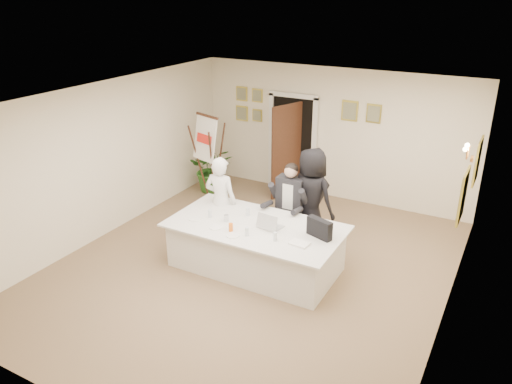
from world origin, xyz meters
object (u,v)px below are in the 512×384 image
object	(u,v)px
conference_table	(256,246)
laptop	(271,219)
laptop_bag	(319,228)
paper_stack	(299,243)
standing_man	(221,201)
steel_jug	(226,218)
potted_palm	(212,169)
seated_man	(289,205)
standing_woman	(311,198)
flip_chart	(210,163)
oj_glass	(231,227)

from	to	relation	value
conference_table	laptop	xyz separation A→B (m)	(0.23, 0.07, 0.52)
laptop_bag	paper_stack	bearing A→B (deg)	-95.78
standing_man	paper_stack	world-z (taller)	standing_man
steel_jug	potted_palm	bearing A→B (deg)	127.66
seated_man	paper_stack	xyz separation A→B (m)	(0.76, -1.25, 0.02)
conference_table	paper_stack	distance (m)	0.99
standing_woman	potted_palm	distance (m)	3.21
seated_man	paper_stack	bearing A→B (deg)	-51.72
flip_chart	laptop_bag	distance (m)	3.75
conference_table	flip_chart	world-z (taller)	flip_chart
conference_table	flip_chart	bearing A→B (deg)	137.82
conference_table	paper_stack	world-z (taller)	paper_stack
seated_man	oj_glass	distance (m)	1.42
standing_man	potted_palm	world-z (taller)	standing_man
laptop_bag	steel_jug	bearing A→B (deg)	-152.74
standing_man	laptop	size ratio (longest dim) A/B	4.30
laptop_bag	steel_jug	world-z (taller)	laptop_bag
oj_glass	potted_palm	bearing A→B (deg)	128.23
seated_man	potted_palm	xyz separation A→B (m)	(-2.58, 1.45, -0.24)
seated_man	paper_stack	world-z (taller)	seated_man
standing_man	oj_glass	bearing A→B (deg)	125.93
standing_woman	oj_glass	xyz separation A→B (m)	(-0.69, -1.55, -0.06)
flip_chart	paper_stack	size ratio (longest dim) A/B	6.54
flip_chart	oj_glass	xyz separation A→B (m)	(1.96, -2.36, -0.02)
standing_woman	potted_palm	xyz separation A→B (m)	(-2.92, 1.28, -0.37)
paper_stack	oj_glass	distance (m)	1.12
paper_stack	laptop_bag	bearing A→B (deg)	64.99
conference_table	standing_woman	distance (m)	1.36
flip_chart	laptop_bag	size ratio (longest dim) A/B	4.35
paper_stack	oj_glass	xyz separation A→B (m)	(-1.11, -0.12, 0.05)
conference_table	potted_palm	xyz separation A→B (m)	(-2.47, 2.46, 0.13)
laptop	laptop_bag	size ratio (longest dim) A/B	0.89
laptop	steel_jug	xyz separation A→B (m)	(-0.72, -0.17, -0.08)
paper_stack	steel_jug	world-z (taller)	steel_jug
paper_stack	seated_man	bearing A→B (deg)	121.10
laptop	laptop_bag	world-z (taller)	laptop_bag
oj_glass	steel_jug	bearing A→B (deg)	133.39
standing_woman	paper_stack	distance (m)	1.49
flip_chart	standing_man	xyz separation A→B (m)	(1.25, -1.53, -0.04)
flip_chart	conference_table	bearing A→B (deg)	-42.18
standing_woman	potted_palm	bearing A→B (deg)	-8.91
laptop_bag	steel_jug	size ratio (longest dim) A/B	3.87
standing_woman	laptop_bag	distance (m)	1.22
paper_stack	oj_glass	size ratio (longest dim) A/B	2.18
laptop_bag	standing_man	bearing A→B (deg)	-170.76
flip_chart	steel_jug	bearing A→B (deg)	-50.75
potted_palm	flip_chart	bearing A→B (deg)	-60.32
standing_man	oj_glass	world-z (taller)	standing_man
flip_chart	standing_man	size ratio (longest dim) A/B	1.13
seated_man	steel_jug	size ratio (longest dim) A/B	13.94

